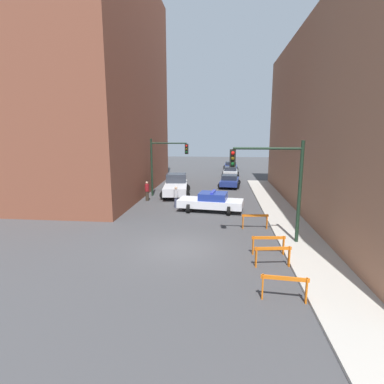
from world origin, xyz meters
name	(u,v)px	position (x,y,z in m)	size (l,w,h in m)	color
ground_plane	(181,248)	(0.00, 0.00, 0.00)	(120.00, 120.00, 0.00)	#424244
sidewalk_right	(309,252)	(6.20, 0.00, 0.06)	(2.40, 44.00, 0.12)	#B2ADA3
building_corner_left	(74,86)	(-12.00, 14.00, 10.01)	(14.00, 20.00, 20.01)	brown
traffic_light_near	(277,176)	(4.73, 1.25, 3.53)	(3.64, 0.35, 5.20)	black
traffic_light_far	(163,159)	(-3.30, 12.53, 3.40)	(3.44, 0.35, 5.20)	black
police_car	(211,202)	(1.21, 7.47, 0.72)	(4.90, 2.76, 1.52)	white
white_truck	(176,186)	(-2.26, 13.01, 0.91)	(3.00, 5.58, 1.90)	silver
parked_car_near	(230,181)	(2.79, 17.96, 0.67)	(2.52, 4.44, 1.31)	navy
parked_car_mid	(230,171)	(3.07, 25.90, 0.67)	(2.39, 4.37, 1.31)	silver
parked_car_far	(231,166)	(3.27, 33.10, 0.67)	(2.28, 4.30, 1.31)	navy
pedestrian_crossing	(176,197)	(-1.52, 8.25, 0.86)	(0.46, 0.46, 1.66)	#474C66
pedestrian_corner	(147,191)	(-4.35, 10.43, 0.86)	(0.49, 0.49, 1.66)	#382D23
barrier_front	(284,284)	(4.17, -4.37, 0.62)	(1.60, 0.29, 0.90)	orange
barrier_mid	(273,253)	(4.21, -1.68, 0.62)	(1.59, 0.37, 0.90)	orange
barrier_back	(268,242)	(4.23, -0.33, 0.62)	(1.60, 0.32, 0.90)	orange
barrier_corner	(255,219)	(4.00, 3.55, 0.62)	(1.60, 0.30, 0.90)	orange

